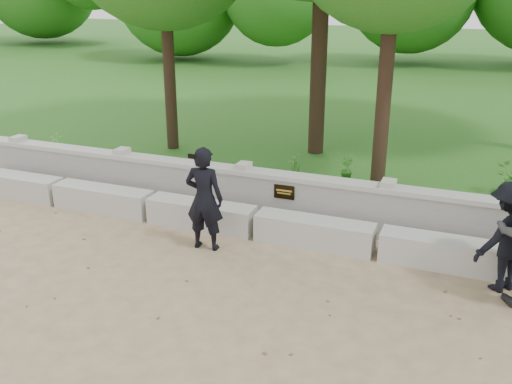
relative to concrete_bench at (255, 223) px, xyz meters
The scene contains 10 objects.
ground 1.91m from the concrete_bench, 90.00° to the right, with size 80.00×80.00×0.00m, color tan.
lawn 12.10m from the concrete_bench, 90.00° to the left, with size 40.00×22.00×0.25m, color #2D5818.
concrete_bench is the anchor object (origin of this frame).
parapet_wall 0.74m from the concrete_bench, 89.99° to the left, with size 12.50×0.35×0.90m.
man_main 1.09m from the concrete_bench, 128.93° to the right, with size 0.63×0.57×1.66m.
visitor_mid 3.82m from the concrete_bench, ahead, with size 1.11×1.11×1.55m.
shrub_a 5.75m from the concrete_bench, 162.05° to the left, with size 0.30×0.20×0.56m, color #3D812C.
shrub_b 2.71m from the concrete_bench, 70.32° to the left, with size 0.29×0.24×0.53m, color #3D812C.
shrub_c 4.86m from the concrete_bench, 36.36° to the left, with size 0.53×0.46×0.59m, color #3D812C.
shrub_d 1.96m from the concrete_bench, 88.26° to the left, with size 0.37×0.33×0.66m, color #3D812C.
Camera 1 is at (3.17, -6.11, 3.96)m, focal length 40.00 mm.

